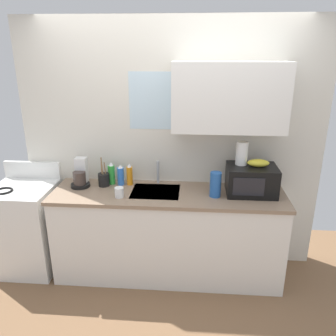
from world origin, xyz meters
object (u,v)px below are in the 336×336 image
object	(u,v)px
dish_soap_bottle_orange	(130,175)
mug_white	(119,192)
cereal_canister	(215,184)
utensil_crock	(104,179)
stove_range	(27,227)
dish_soap_bottle_green	(111,174)
microwave	(251,180)
coffee_maker	(81,176)
dish_soap_bottle_blue	(121,175)
banana_bunch	(258,163)
paper_towel_roll	(242,153)

from	to	relation	value
dish_soap_bottle_orange	mug_white	world-z (taller)	dish_soap_bottle_orange
cereal_canister	utensil_crock	size ratio (longest dim) A/B	0.79
stove_range	dish_soap_bottle_green	size ratio (longest dim) A/B	4.68
dish_soap_bottle_orange	mug_white	bearing A→B (deg)	-97.24
microwave	coffee_maker	xyz separation A→B (m)	(-1.67, 0.06, -0.03)
coffee_maker	dish_soap_bottle_blue	distance (m)	0.40
stove_range	utensil_crock	size ratio (longest dim) A/B	3.62
banana_bunch	mug_white	world-z (taller)	banana_bunch
dish_soap_bottle_orange	dish_soap_bottle_green	size ratio (longest dim) A/B	0.97
banana_bunch	utensil_crock	world-z (taller)	banana_bunch
utensil_crock	coffee_maker	bearing A→B (deg)	-177.15
paper_towel_roll	coffee_maker	distance (m)	1.59
cereal_canister	mug_white	world-z (taller)	cereal_canister
stove_range	paper_towel_roll	world-z (taller)	paper_towel_roll
banana_bunch	coffee_maker	distance (m)	1.73
stove_range	paper_towel_roll	xyz separation A→B (m)	(2.15, 0.10, 0.82)
stove_range	cereal_canister	xyz separation A→B (m)	(1.91, -0.05, 0.56)
stove_range	mug_white	xyz separation A→B (m)	(1.02, -0.14, 0.49)
coffee_maker	dish_soap_bottle_blue	bearing A→B (deg)	7.97
paper_towel_roll	dish_soap_bottle_blue	size ratio (longest dim) A/B	1.03
mug_white	dish_soap_bottle_orange	bearing A→B (deg)	82.76
microwave	banana_bunch	size ratio (longest dim) A/B	2.30
dish_soap_bottle_orange	mug_white	size ratio (longest dim) A/B	2.35
banana_bunch	dish_soap_bottle_orange	bearing A→B (deg)	174.23
dish_soap_bottle_blue	cereal_canister	xyz separation A→B (m)	(0.93, -0.21, 0.02)
stove_range	paper_towel_roll	bearing A→B (deg)	2.57
mug_white	utensil_crock	size ratio (longest dim) A/B	0.32
banana_bunch	paper_towel_roll	bearing A→B (deg)	161.57
microwave	dish_soap_bottle_green	world-z (taller)	microwave
dish_soap_bottle_orange	dish_soap_bottle_green	distance (m)	0.19
dish_soap_bottle_orange	utensil_crock	size ratio (longest dim) A/B	0.75
banana_bunch	cereal_canister	xyz separation A→B (m)	(-0.39, -0.10, -0.19)
mug_white	dish_soap_bottle_blue	bearing A→B (deg)	99.08
stove_range	paper_towel_roll	distance (m)	2.30
stove_range	microwave	bearing A→B (deg)	1.15
dish_soap_bottle_blue	mug_white	distance (m)	0.31
coffee_maker	dish_soap_bottle_orange	bearing A→B (deg)	7.86
stove_range	cereal_canister	size ratio (longest dim) A/B	4.56
paper_towel_roll	dish_soap_bottle_green	world-z (taller)	paper_towel_roll
mug_white	microwave	bearing A→B (deg)	8.74
paper_towel_roll	stove_range	bearing A→B (deg)	-177.43
coffee_maker	utensil_crock	bearing A→B (deg)	2.85
stove_range	dish_soap_bottle_orange	xyz separation A→B (m)	(1.06, 0.17, 0.55)
paper_towel_roll	cereal_canister	size ratio (longest dim) A/B	0.93
dish_soap_bottle_blue	mug_white	size ratio (longest dim) A/B	2.26
paper_towel_roll	utensil_crock	bearing A→B (deg)	179.15
coffee_maker	cereal_canister	distance (m)	1.34
dish_soap_bottle_orange	mug_white	distance (m)	0.32
paper_towel_roll	dish_soap_bottle_green	distance (m)	1.30
coffee_maker	mug_white	world-z (taller)	coffee_maker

